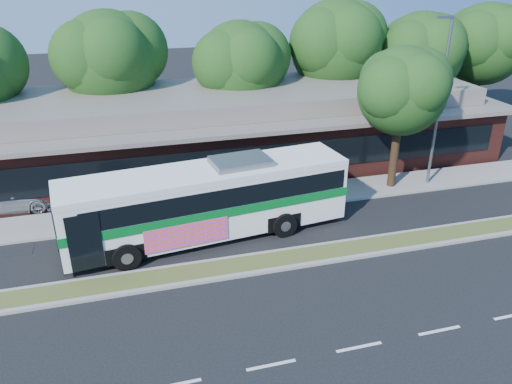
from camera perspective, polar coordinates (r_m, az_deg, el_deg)
ground at (r=20.94m, az=5.61°, el=-8.38°), size 120.00×120.00×0.00m
median_strip at (r=21.37m, az=5.05°, el=-7.37°), size 26.00×1.10×0.15m
sidewalk at (r=26.21m, az=0.69°, el=-0.93°), size 44.00×2.60×0.12m
plaza_building at (r=31.41m, az=-2.67°, el=7.51°), size 33.20×11.20×4.45m
lamp_post at (r=28.30m, az=20.23°, el=9.94°), size 0.93×0.18×9.07m
tree_bg_b at (r=32.85m, az=-15.73°, el=14.61°), size 6.69×6.00×9.00m
tree_bg_c at (r=32.94m, az=-1.20°, el=14.54°), size 6.24×5.60×8.26m
tree_bg_d at (r=36.11m, az=9.72°, el=16.44°), size 6.91×6.20×9.37m
tree_bg_e at (r=38.24m, az=18.74°, el=14.95°), size 6.47×5.80×8.50m
tree_bg_f at (r=42.57m, az=25.06°, el=15.29°), size 6.69×6.00×8.92m
transit_bus at (r=22.18m, az=-5.42°, el=-0.50°), size 12.96×4.28×3.57m
sedan at (r=28.02m, az=-26.67°, el=-0.44°), size 5.12×2.22×1.47m
sidewalk_tree at (r=27.42m, az=16.87°, el=11.27°), size 5.10×4.58×7.70m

